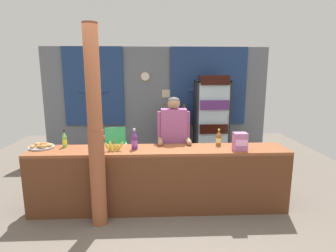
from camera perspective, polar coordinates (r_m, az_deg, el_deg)
The scene contains 14 objects.
ground_plane at distance 4.83m, azimuth -2.42°, elevation -12.63°, with size 8.11×8.11×0.00m, color #665B51.
back_wall_curtained at distance 6.37m, azimuth -2.47°, elevation 5.49°, with size 5.21×0.22×2.54m.
stall_counter at distance 3.80m, azimuth -1.88°, elevation -10.24°, with size 3.62×0.54×0.90m.
timber_post at distance 3.44m, azimuth -15.22°, elevation -1.65°, with size 0.22×0.20×2.52m.
drink_fridge at distance 6.03m, azimuth 9.18°, elevation 2.39°, with size 0.73×0.61×1.90m.
bottle_shelf_rack at distance 6.10m, azimuth 1.26°, elevation -1.06°, with size 0.48×0.28×1.26m.
plastic_lawn_chair at distance 5.54m, azimuth -11.09°, elevation -4.26°, with size 0.51×0.51×0.86m.
shopkeeper at distance 4.19m, azimuth 1.15°, elevation -1.95°, with size 0.51×0.42×1.59m.
soda_bottle_grape_soda at distance 3.77m, azimuth -7.20°, elevation -3.08°, with size 0.09×0.09×0.29m.
soda_bottle_lime_soda at distance 4.13m, azimuth -21.19°, elevation -2.78°, with size 0.06×0.06×0.25m.
soda_bottle_iced_tea at distance 4.02m, azimuth 10.65°, elevation -2.60°, with size 0.08×0.08×0.25m.
snack_box_wafer at distance 3.82m, azimuth 14.99°, elevation -3.21°, with size 0.18×0.15×0.25m.
pastry_tray at distance 4.23m, azimuth -25.33°, elevation -3.92°, with size 0.35×0.35×0.07m.
banana_bunch at distance 3.74m, azimuth -11.51°, elevation -4.30°, with size 0.28×0.06×0.16m.
Camera 1 is at (0.00, -3.17, 1.95)m, focal length 28.68 mm.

